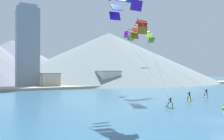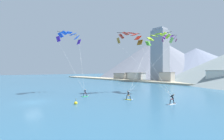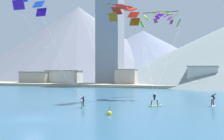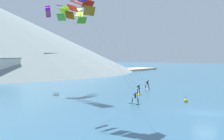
% 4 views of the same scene
% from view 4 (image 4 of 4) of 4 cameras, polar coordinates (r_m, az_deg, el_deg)
% --- Properties ---
extents(ground_plane, '(400.00, 400.00, 0.00)m').
position_cam_4_polar(ground_plane, '(35.77, 16.67, -7.55)').
color(ground_plane, '#2D5B7A').
extents(kitesurfer_near_lead, '(1.78, 0.64, 1.76)m').
position_cam_4_polar(kitesurfer_near_lead, '(50.30, 4.97, -3.87)').
color(kitesurfer_near_lead, yellow).
rests_on(kitesurfer_near_lead, ground).
extents(kitesurfer_near_trail, '(0.63, 1.78, 1.63)m').
position_cam_4_polar(kitesurfer_near_trail, '(40.85, 3.96, -5.55)').
color(kitesurfer_near_trail, '#33B266').
rests_on(kitesurfer_near_trail, ground).
extents(kitesurfer_mid_center, '(0.83, 1.78, 1.79)m').
position_cam_4_polar(kitesurfer_mid_center, '(57.79, 6.34, -2.97)').
color(kitesurfer_mid_center, white).
rests_on(kitesurfer_mid_center, ground).
extents(parafoil_kite_near_lead, '(7.04, 13.95, 13.61)m').
position_cam_4_polar(parafoil_kite_near_lead, '(56.73, -7.19, 10.33)').
color(parafoil_kite_near_lead, green).
extents(parafoil_kite_mid_center, '(15.23, 8.14, 13.74)m').
position_cam_4_polar(parafoil_kite_mid_center, '(49.59, -5.81, 11.53)').
color(parafoil_kite_mid_center, '#995E0F').
extents(parafoil_kite_distant_high_outer, '(3.53, 3.51, 1.85)m').
position_cam_4_polar(parafoil_kite_distant_high_outer, '(60.70, -11.62, 10.67)').
color(parafoil_kite_distant_high_outer, '#90396A').
extents(race_marker_buoy, '(0.56, 0.56, 1.02)m').
position_cam_4_polar(race_marker_buoy, '(43.28, 13.35, -5.51)').
color(race_marker_buoy, yellow).
rests_on(race_marker_buoy, ground).
extents(shore_building_promenade_mid, '(5.21, 5.74, 6.96)m').
position_cam_4_polar(shore_building_promenade_mid, '(95.27, -12.26, 1.01)').
color(shore_building_promenade_mid, silver).
rests_on(shore_building_promenade_mid, ground).
extents(shore_building_old_town, '(7.68, 7.03, 5.67)m').
position_cam_4_polar(shore_building_old_town, '(82.97, -19.75, 0.21)').
color(shore_building_old_town, silver).
rests_on(shore_building_old_town, ground).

